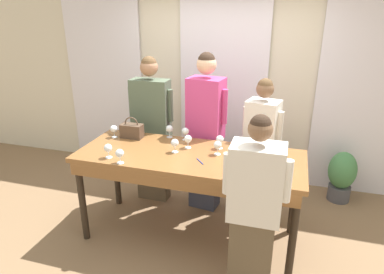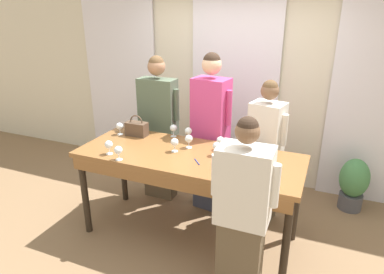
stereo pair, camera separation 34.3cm
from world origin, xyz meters
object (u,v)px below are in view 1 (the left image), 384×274
wine_glass_center_mid (218,145)px  wine_glass_back_mid (114,129)px  wine_glass_near_host (175,143)px  guest_pink_top (206,132)px  guest_olive_jacket (152,129)px  wine_glass_back_right (108,148)px  wine_glass_front_right (261,150)px  guest_cream_sweater (260,149)px  tasting_bar (189,164)px  wine_glass_front_mid (120,154)px  wine_glass_front_left (169,129)px  wine_glass_center_right (185,132)px  wine_bottle (240,163)px  wine_glass_center_left (220,140)px  potted_plant (342,175)px  handbag (132,130)px  host_pouring (254,213)px  wine_glass_back_left (188,139)px

wine_glass_center_mid → wine_glass_back_mid: bearing=173.7°
wine_glass_near_host → guest_pink_top: 0.66m
wine_glass_back_mid → guest_olive_jacket: guest_olive_jacket is taller
wine_glass_center_mid → wine_glass_back_right: (-1.00, -0.38, 0.00)m
wine_glass_front_right → guest_cream_sweater: size_ratio=0.09×
tasting_bar → wine_glass_front_mid: size_ratio=16.00×
wine_glass_back_right → guest_cream_sweater: (1.37, 0.94, -0.23)m
wine_glass_front_left → guest_cream_sweater: (0.99, 0.25, -0.23)m
wine_glass_center_right → wine_glass_front_left: bearing=171.9°
wine_glass_center_right → wine_bottle: bearing=-43.3°
wine_bottle → wine_glass_center_left: 0.61m
wine_glass_near_host → potted_plant: bearing=35.0°
wine_glass_center_mid → wine_glass_center_right: (-0.43, 0.29, 0.00)m
wine_glass_center_mid → guest_olive_jacket: 1.11m
wine_glass_near_host → potted_plant: 2.29m
handbag → guest_pink_top: 0.85m
wine_glass_center_left → guest_olive_jacket: guest_olive_jacket is taller
wine_glass_front_right → guest_pink_top: size_ratio=0.07×
wine_glass_front_mid → tasting_bar: bearing=32.5°
host_pouring → wine_bottle: bearing=118.4°
wine_bottle → wine_glass_back_right: bearing=-180.0°
wine_glass_center_left → guest_cream_sweater: 0.61m
wine_glass_near_host → wine_glass_center_right: bearing=90.3°
wine_glass_front_mid → wine_bottle: bearing=4.3°
host_pouring → wine_glass_front_right: bearing=93.1°
tasting_bar → wine_glass_center_right: wine_glass_center_right is taller
wine_glass_front_mid → wine_glass_front_right: size_ratio=1.00×
wine_glass_front_right → host_pouring: 0.76m
wine_glass_back_left → guest_cream_sweater: guest_cream_sweater is taller
wine_glass_front_right → wine_glass_center_right: same height
wine_glass_center_mid → wine_glass_back_right: size_ratio=1.00×
tasting_bar → wine_glass_front_left: wine_glass_front_left is taller
wine_glass_back_mid → host_pouring: host_pouring is taller
potted_plant → guest_cream_sweater: bearing=-148.2°
wine_glass_front_left → host_pouring: host_pouring is taller
wine_glass_near_host → wine_bottle: bearing=-23.7°
wine_bottle → wine_glass_center_mid: bearing=126.5°
guest_cream_sweater → wine_glass_front_left: bearing=-165.8°
wine_glass_center_left → wine_glass_front_left: bearing=165.4°
wine_glass_back_right → guest_pink_top: 1.20m
host_pouring → potted_plant: 2.14m
wine_glass_front_mid → wine_glass_center_mid: size_ratio=1.00×
handbag → wine_glass_center_mid: handbag is taller
wine_glass_front_left → wine_glass_center_right: (0.20, -0.03, -0.00)m
wine_glass_front_left → wine_glass_center_mid: same height
wine_glass_center_right → wine_glass_back_right: (-0.57, -0.66, 0.00)m
wine_bottle → wine_glass_front_mid: 1.11m
wine_glass_back_right → guest_olive_jacket: guest_olive_jacket is taller
wine_glass_front_left → wine_glass_back_left: bearing=-39.3°
wine_glass_center_left → guest_pink_top: 0.49m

